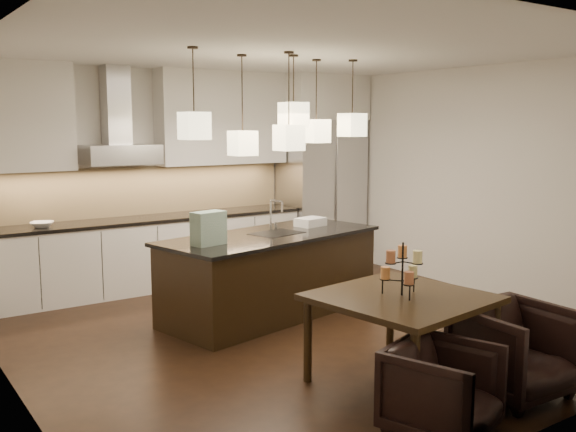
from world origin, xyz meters
TOP-DOWN VIEW (x-y plane):
  - floor at (0.00, 0.00)m, footprint 5.50×5.50m
  - ceiling at (0.00, 0.00)m, footprint 5.50×5.50m
  - wall_back at (0.00, 2.76)m, footprint 5.50×0.02m
  - wall_front at (0.00, -2.76)m, footprint 5.50×0.02m
  - wall_left at (-2.76, 0.00)m, footprint 0.02×5.50m
  - wall_right at (2.76, 0.00)m, footprint 0.02×5.50m
  - refrigerator at (2.10, 2.38)m, footprint 1.20×0.72m
  - fridge_panel at (2.10, 2.38)m, footprint 1.26×0.72m
  - lower_cabinets at (-0.62, 2.43)m, footprint 4.21×0.62m
  - countertop at (-0.62, 2.43)m, footprint 4.21×0.66m
  - backsplash at (-0.62, 2.73)m, footprint 4.21×0.02m
  - upper_cab_left at (-2.10, 2.57)m, footprint 1.25×0.35m
  - upper_cab_right at (0.55, 2.57)m, footprint 1.85×0.35m
  - hood_canopy at (-0.93, 2.48)m, footprint 0.90×0.52m
  - hood_chimney at (-0.93, 2.59)m, footprint 0.30×0.28m
  - fruit_bowl at (-1.92, 2.38)m, footprint 0.34×0.34m
  - island_body at (0.05, 0.61)m, footprint 2.59×1.45m
  - island_top at (0.05, 0.61)m, footprint 2.69×1.54m
  - faucet at (0.13, 0.72)m, footprint 0.14×0.25m
  - tote_bag at (-0.81, 0.41)m, footprint 0.36×0.24m
  - food_container at (0.73, 0.80)m, footprint 0.37×0.30m
  - dining_table at (-0.14, -1.60)m, footprint 1.37×1.37m
  - candelabra at (-0.14, -1.60)m, footprint 0.40×0.40m
  - candle_a at (-0.00, -1.58)m, footprint 0.08×0.08m
  - candle_b at (-0.22, -1.50)m, footprint 0.08×0.08m
  - candle_c at (-0.19, -1.73)m, footprint 0.08×0.08m
  - candle_d at (-0.04, -1.50)m, footprint 0.08×0.08m
  - candle_e at (-0.27, -1.60)m, footprint 0.08×0.08m
  - candle_f at (-0.10, -1.73)m, footprint 0.08×0.08m
  - armchair_left at (-0.52, -2.39)m, footprint 0.85×0.86m
  - armchair_right at (0.44, -2.26)m, footprint 0.80×0.82m
  - pendant_a at (-0.98, 0.34)m, footprint 0.24×0.24m
  - pendant_b at (-0.26, 0.66)m, footprint 0.24×0.24m
  - pendant_c at (0.19, 0.38)m, footprint 0.24×0.24m
  - pendant_d at (0.67, 0.61)m, footprint 0.24×0.24m
  - pendant_e at (1.03, 0.42)m, footprint 0.24×0.24m
  - pendant_f at (-0.01, 0.17)m, footprint 0.24×0.24m

SIDE VIEW (x-z plane):
  - floor at x=0.00m, z-range -0.02..0.00m
  - armchair_left at x=-0.52m, z-range 0.00..0.62m
  - armchair_right at x=0.44m, z-range 0.00..0.71m
  - dining_table at x=-0.14m, z-range 0.00..0.73m
  - island_body at x=0.05m, z-range 0.00..0.86m
  - lower_cabinets at x=-0.62m, z-range 0.00..0.88m
  - island_top at x=0.05m, z-range 0.86..0.90m
  - countertop at x=-0.62m, z-range 0.88..0.92m
  - candle_a at x=0.00m, z-range 0.86..0.96m
  - candle_b at x=-0.22m, z-range 0.86..0.96m
  - candle_c at x=-0.19m, z-range 0.86..0.96m
  - candelabra at x=-0.14m, z-range 0.73..1.16m
  - food_container at x=0.73m, z-range 0.90..1.00m
  - fruit_bowl at x=-1.92m, z-range 0.92..0.98m
  - candle_d at x=-0.04m, z-range 1.01..1.11m
  - candle_e at x=-0.27m, z-range 1.01..1.11m
  - candle_f at x=-0.10m, z-range 1.01..1.11m
  - tote_bag at x=-0.81m, z-range 0.90..1.23m
  - refrigerator at x=2.10m, z-range 0.00..2.15m
  - faucet at x=0.13m, z-range 0.90..1.27m
  - backsplash at x=-0.62m, z-range 0.92..1.55m
  - wall_back at x=0.00m, z-range 0.00..2.80m
  - wall_front at x=0.00m, z-range 0.00..2.80m
  - wall_left at x=-2.76m, z-range 0.00..2.80m
  - wall_right at x=2.76m, z-range 0.00..2.80m
  - hood_canopy at x=-0.93m, z-range 1.60..1.84m
  - pendant_b at x=-0.26m, z-range 1.76..2.02m
  - pendant_f at x=-0.01m, z-range 1.82..2.08m
  - pendant_d at x=0.67m, z-range 1.88..2.14m
  - pendant_a at x=-0.98m, z-range 1.94..2.20m
  - pendant_e at x=1.03m, z-range 1.95..2.21m
  - upper_cab_left at x=-2.10m, z-range 1.55..2.80m
  - upper_cab_right at x=0.55m, z-range 1.55..2.80m
  - pendant_c at x=0.19m, z-range 2.05..2.31m
  - hood_chimney at x=-0.93m, z-range 1.84..2.80m
  - fridge_panel at x=2.10m, z-range 2.15..2.80m
  - ceiling at x=0.00m, z-range 2.80..2.82m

